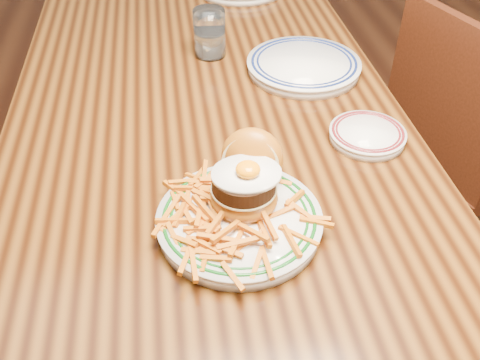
{
  "coord_description": "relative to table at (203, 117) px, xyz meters",
  "views": [
    {
      "loc": [
        -0.07,
        -1.09,
        1.39
      ],
      "look_at": [
        0.02,
        -0.45,
        0.84
      ],
      "focal_mm": 40.0,
      "sensor_mm": 36.0,
      "label": 1
    }
  ],
  "objects": [
    {
      "name": "floor",
      "position": [
        0.0,
        0.0,
        -0.66
      ],
      "size": [
        6.0,
        6.0,
        0.0
      ],
      "primitive_type": "plane",
      "color": "black",
      "rests_on": "ground"
    },
    {
      "name": "table",
      "position": [
        0.0,
        0.0,
        0.0
      ],
      "size": [
        0.85,
        1.6,
        0.75
      ],
      "color": "black",
      "rests_on": "floor"
    },
    {
      "name": "chair_right",
      "position": [
        0.74,
        0.05,
        -0.2
      ],
      "size": [
        0.51,
        0.51,
        0.86
      ],
      "rotation": [
        0.0,
        0.0,
        3.45
      ],
      "color": "#3F1A0D",
      "rests_on": "floor"
    },
    {
      "name": "main_plate",
      "position": [
        0.03,
        -0.45,
        0.12
      ],
      "size": [
        0.27,
        0.29,
        0.13
      ],
      "rotation": [
        0.0,
        0.0,
        -0.37
      ],
      "color": "silver",
      "rests_on": "table"
    },
    {
      "name": "side_plate",
      "position": [
        0.31,
        -0.26,
        0.1
      ],
      "size": [
        0.15,
        0.15,
        0.02
      ],
      "rotation": [
        0.0,
        0.0,
        0.25
      ],
      "color": "silver",
      "rests_on": "table"
    },
    {
      "name": "rear_plate",
      "position": [
        0.25,
        0.03,
        0.1
      ],
      "size": [
        0.27,
        0.27,
        0.03
      ],
      "rotation": [
        0.0,
        0.0,
        0.11
      ],
      "color": "silver",
      "rests_on": "table"
    },
    {
      "name": "water_glass",
      "position": [
        0.04,
        0.15,
        0.14
      ],
      "size": [
        0.08,
        0.08,
        0.12
      ],
      "color": "white",
      "rests_on": "table"
    }
  ]
}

